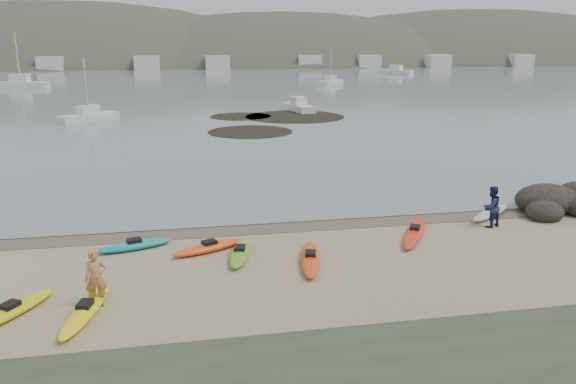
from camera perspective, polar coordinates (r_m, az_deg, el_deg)
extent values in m
plane|color=tan|center=(26.26, 0.00, -3.16)|extent=(600.00, 600.00, 0.00)
plane|color=brown|center=(25.98, 0.12, -3.36)|extent=(60.00, 60.00, 0.00)
plane|color=slate|center=(324.63, -10.29, 13.44)|extent=(1200.00, 1200.00, 0.00)
ellipsoid|color=#FA4B15|center=(23.00, -7.97, -5.57)|extent=(3.25, 1.99, 0.34)
ellipsoid|color=red|center=(25.14, 12.76, -3.99)|extent=(2.94, 4.24, 0.34)
ellipsoid|color=yellow|center=(18.81, -19.87, -11.25)|extent=(1.48, 3.81, 0.34)
ellipsoid|color=silver|center=(28.97, 19.92, -1.98)|extent=(3.38, 2.72, 0.34)
ellipsoid|color=teal|center=(23.82, -15.33, -5.25)|extent=(3.15, 1.58, 0.34)
ellipsoid|color=#70B223|center=(22.26, -4.90, -6.19)|extent=(1.39, 3.21, 0.34)
ellipsoid|color=yellow|center=(19.65, -26.35, -10.81)|extent=(2.48, 3.27, 0.34)
ellipsoid|color=#E74714|center=(21.64, 2.29, -6.78)|extent=(1.50, 3.82, 0.34)
imported|color=#C0824C|center=(19.00, -18.93, -8.28)|extent=(0.77, 0.58, 1.92)
imported|color=navy|center=(27.08, 19.96, -1.41)|extent=(1.11, 0.98, 1.92)
ellipsoid|color=black|center=(31.03, 24.75, -1.24)|extent=(3.23, 2.51, 1.61)
ellipsoid|color=black|center=(29.47, 24.58, -2.20)|extent=(1.79, 1.61, 1.08)
ellipsoid|color=black|center=(32.87, 27.18, -0.71)|extent=(1.97, 1.79, 1.44)
cylinder|color=black|center=(52.61, -3.85, 6.11)|extent=(7.95, 7.95, 0.04)
cylinder|color=black|center=(63.13, 0.69, 7.65)|extent=(11.13, 11.13, 0.04)
cylinder|color=black|center=(63.54, -4.82, 7.65)|extent=(6.87, 6.87, 0.04)
cube|color=silver|center=(63.17, -19.59, 7.18)|extent=(6.05, 5.46, 0.89)
cube|color=silver|center=(68.34, 1.07, 8.59)|extent=(2.98, 6.75, 0.91)
cube|color=silver|center=(109.60, 4.33, 11.04)|extent=(6.28, 6.56, 0.99)
cube|color=silver|center=(112.00, -25.51, 9.81)|extent=(9.82, 4.12, 1.33)
cube|color=silver|center=(146.52, 10.91, 11.89)|extent=(7.45, 8.54, 1.25)
ellipsoid|color=#384235|center=(224.70, -21.28, 7.41)|extent=(220.00, 120.00, 80.00)
ellipsoid|color=#384235|center=(219.40, -0.36, 8.97)|extent=(200.00, 110.00, 68.00)
ellipsoid|color=#384235|center=(258.04, 18.34, 8.74)|extent=(230.00, 130.00, 76.00)
cube|color=beige|center=(173.66, -23.77, 11.83)|extent=(7.00, 5.00, 4.00)
cube|color=beige|center=(170.13, -15.70, 12.48)|extent=(7.00, 5.00, 4.00)
cube|color=beige|center=(169.94, -7.42, 12.91)|extent=(7.00, 5.00, 4.00)
cube|color=beige|center=(173.12, 0.74, 13.06)|extent=(7.00, 5.00, 4.00)
cube|color=beige|center=(179.47, 8.47, 12.98)|extent=(7.00, 5.00, 4.00)
cube|color=beige|center=(188.69, 15.55, 12.70)|extent=(7.00, 5.00, 4.00)
cube|color=beige|center=(200.37, 21.86, 12.30)|extent=(7.00, 5.00, 4.00)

